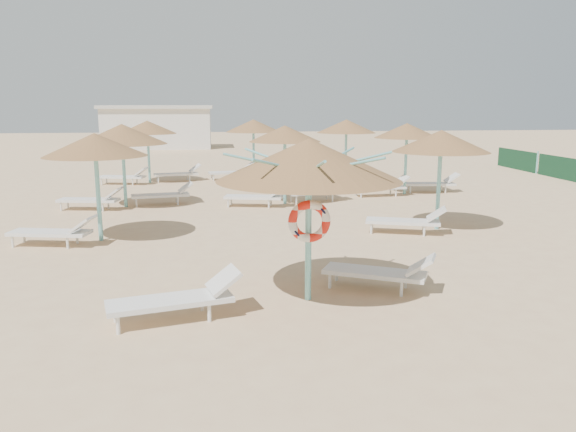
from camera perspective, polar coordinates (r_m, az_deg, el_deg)
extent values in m
plane|color=tan|center=(10.21, 1.62, -7.84)|extent=(120.00, 120.00, 0.00)
cylinder|color=#76CCCC|center=(9.57, 2.08, -1.86)|extent=(0.11, 0.11, 2.34)
cone|color=#91613A|center=(9.36, 2.14, 5.75)|extent=(3.12, 3.12, 0.70)
cylinder|color=#76CCCC|center=(9.39, 2.13, 4.20)|extent=(0.20, 0.20, 0.12)
cylinder|color=#76CCCC|center=(9.51, 6.42, 5.49)|extent=(1.41, 0.04, 0.36)
cylinder|color=#76CCCC|center=(9.96, 4.56, 5.78)|extent=(1.03, 1.03, 0.36)
cylinder|color=#76CCCC|center=(10.07, 1.48, 5.88)|extent=(0.04, 1.41, 0.36)
cylinder|color=#76CCCC|center=(9.80, -1.28, 5.73)|extent=(1.03, 1.03, 0.36)
cylinder|color=#76CCCC|center=(9.28, -2.26, 5.41)|extent=(1.41, 0.04, 0.36)
cylinder|color=#76CCCC|center=(8.80, -0.60, 5.09)|extent=(1.03, 1.03, 0.36)
cylinder|color=#76CCCC|center=(8.67, 2.90, 4.98)|extent=(0.04, 1.41, 0.36)
cylinder|color=#76CCCC|center=(8.97, 5.87, 5.15)|extent=(1.03, 1.03, 0.36)
torus|color=red|center=(9.42, 2.19, -0.55)|extent=(0.73, 0.15, 0.73)
cylinder|color=silver|center=(8.79, -16.89, -10.58)|extent=(0.06, 0.06, 0.28)
cylinder|color=silver|center=(9.27, -17.14, -9.45)|extent=(0.06, 0.06, 0.28)
cylinder|color=silver|center=(8.97, -8.00, -9.73)|extent=(0.06, 0.06, 0.28)
cylinder|color=silver|center=(9.44, -8.72, -8.68)|extent=(0.06, 0.06, 0.28)
cube|color=silver|center=(9.05, -11.89, -8.46)|extent=(2.03, 1.08, 0.08)
cube|color=silver|center=(9.13, -6.57, -6.48)|extent=(0.63, 0.71, 0.37)
cylinder|color=silver|center=(10.45, 4.26, -6.62)|extent=(0.06, 0.06, 0.27)
cylinder|color=silver|center=(10.90, 4.96, -5.87)|extent=(0.06, 0.06, 0.27)
cylinder|color=silver|center=(10.20, 11.45, -7.28)|extent=(0.06, 0.06, 0.27)
cylinder|color=silver|center=(10.66, 11.85, -6.48)|extent=(0.06, 0.06, 0.27)
cube|color=silver|center=(10.46, 8.77, -5.71)|extent=(1.92, 1.38, 0.08)
cube|color=silver|center=(10.27, 13.36, -4.83)|extent=(0.69, 0.74, 0.35)
cylinder|color=#76CCCC|center=(14.57, -18.72, 2.03)|extent=(0.11, 0.11, 2.30)
cone|color=#91613A|center=(14.44, -19.03, 6.87)|extent=(2.48, 2.48, 0.56)
cylinder|color=#76CCCC|center=(14.45, -18.97, 5.95)|extent=(0.20, 0.20, 0.12)
cylinder|color=silver|center=(14.82, -26.18, -2.37)|extent=(0.06, 0.06, 0.28)
cylinder|color=silver|center=(15.24, -25.23, -1.94)|extent=(0.06, 0.06, 0.28)
cylinder|color=silver|center=(14.18, -21.49, -2.57)|extent=(0.06, 0.06, 0.28)
cylinder|color=silver|center=(14.61, -20.63, -2.11)|extent=(0.06, 0.06, 0.28)
cube|color=silver|center=(14.60, -23.05, -1.57)|extent=(1.99, 1.00, 0.08)
cube|color=silver|center=(14.18, -20.08, -0.73)|extent=(0.60, 0.69, 0.36)
cylinder|color=#76CCCC|center=(19.19, -16.31, 4.28)|extent=(0.11, 0.11, 2.30)
cone|color=#91613A|center=(19.08, -16.52, 7.99)|extent=(2.87, 2.87, 0.65)
cylinder|color=#76CCCC|center=(19.10, -16.48, 7.25)|extent=(0.20, 0.20, 0.12)
cylinder|color=silver|center=(19.24, -22.06, 0.88)|extent=(0.06, 0.06, 0.28)
cylinder|color=silver|center=(19.69, -21.46, 1.14)|extent=(0.06, 0.06, 0.28)
cylinder|color=silver|center=(18.72, -18.31, 0.86)|extent=(0.06, 0.06, 0.28)
cylinder|color=silver|center=(19.18, -17.78, 1.13)|extent=(0.06, 0.06, 0.28)
cube|color=silver|center=(19.12, -19.61, 1.54)|extent=(1.98, 0.94, 0.08)
cube|color=silver|center=(18.77, -17.26, 2.26)|extent=(0.58, 0.68, 0.36)
cylinder|color=silver|center=(19.19, -15.14, 1.29)|extent=(0.06, 0.06, 0.28)
cylinder|color=silver|center=(19.69, -15.19, 1.53)|extent=(0.06, 0.06, 0.28)
cylinder|color=silver|center=(19.28, -11.13, 1.52)|extent=(0.06, 0.06, 0.28)
cylinder|color=silver|center=(19.77, -11.29, 1.75)|extent=(0.06, 0.06, 0.28)
cube|color=silver|center=(19.45, -12.84, 2.07)|extent=(1.98, 0.94, 0.08)
cube|color=silver|center=(19.49, -10.38, 2.90)|extent=(0.58, 0.68, 0.36)
cylinder|color=#76CCCC|center=(24.96, -13.97, 5.92)|extent=(0.11, 0.11, 2.30)
cone|color=#91613A|center=(24.88, -14.10, 8.75)|extent=(2.46, 2.46, 0.55)
cylinder|color=#76CCCC|center=(24.89, -14.08, 8.22)|extent=(0.20, 0.20, 0.12)
cylinder|color=silver|center=(24.91, -18.41, 3.33)|extent=(0.06, 0.06, 0.28)
cylinder|color=silver|center=(25.36, -17.96, 3.49)|extent=(0.06, 0.06, 0.28)
cylinder|color=silver|center=(24.40, -15.50, 3.34)|extent=(0.06, 0.06, 0.28)
cylinder|color=silver|center=(24.86, -15.09, 3.50)|extent=(0.06, 0.06, 0.28)
cube|color=silver|center=(24.80, -16.51, 3.83)|extent=(1.99, 1.02, 0.08)
cube|color=silver|center=(24.47, -14.69, 4.40)|extent=(0.60, 0.69, 0.36)
cylinder|color=silver|center=(24.91, -13.03, 3.62)|extent=(0.06, 0.06, 0.28)
cylinder|color=silver|center=(25.40, -13.17, 3.76)|extent=(0.06, 0.06, 0.28)
cylinder|color=silver|center=(25.10, -9.97, 3.79)|extent=(0.06, 0.06, 0.28)
cylinder|color=silver|center=(25.59, -10.16, 3.93)|extent=(0.06, 0.06, 0.28)
cube|color=silver|center=(25.23, -11.31, 4.20)|extent=(1.99, 1.02, 0.08)
cube|color=silver|center=(25.34, -9.43, 4.84)|extent=(0.60, 0.69, 0.36)
cylinder|color=#76CCCC|center=(19.00, -0.32, 4.67)|extent=(0.11, 0.11, 2.30)
cone|color=#91613A|center=(18.90, -0.32, 8.38)|extent=(2.41, 2.41, 0.54)
cylinder|color=#76CCCC|center=(18.91, -0.32, 7.68)|extent=(0.20, 0.20, 0.12)
cylinder|color=silver|center=(18.56, -6.09, 1.29)|extent=(0.06, 0.06, 0.28)
cylinder|color=silver|center=(19.04, -5.78, 1.55)|extent=(0.06, 0.06, 0.28)
cylinder|color=silver|center=(18.33, -1.96, 1.22)|extent=(0.06, 0.06, 0.28)
cylinder|color=silver|center=(18.82, -1.75, 1.49)|extent=(0.06, 0.06, 0.28)
cube|color=silver|center=(18.62, -3.53, 1.93)|extent=(1.99, 1.03, 0.08)
cube|color=silver|center=(18.47, -0.94, 2.63)|extent=(0.61, 0.69, 0.36)
cylinder|color=silver|center=(19.07, 0.85, 1.63)|extent=(0.06, 0.06, 0.28)
cylinder|color=silver|center=(19.53, 0.33, 1.86)|extent=(0.06, 0.06, 0.28)
cylinder|color=silver|center=(19.59, 4.54, 1.85)|extent=(0.06, 0.06, 0.28)
cylinder|color=silver|center=(20.04, 3.95, 2.07)|extent=(0.06, 0.06, 0.28)
cube|color=silver|center=(19.57, 2.78, 2.39)|extent=(1.99, 1.03, 0.08)
cube|color=silver|center=(19.88, 5.05, 3.20)|extent=(0.61, 0.69, 0.36)
cylinder|color=#76CCCC|center=(25.85, -3.51, 6.41)|extent=(0.11, 0.11, 2.30)
cone|color=#91613A|center=(25.78, -3.54, 9.15)|extent=(2.53, 2.53, 0.57)
cylinder|color=#76CCCC|center=(25.79, -3.53, 8.63)|extent=(0.20, 0.20, 0.12)
cylinder|color=silver|center=(25.14, -7.58, 3.88)|extent=(0.06, 0.06, 0.28)
cylinder|color=silver|center=(25.63, -7.76, 4.01)|extent=(0.06, 0.06, 0.28)
cylinder|color=silver|center=(25.38, -4.56, 4.01)|extent=(0.06, 0.06, 0.28)
cylinder|color=silver|center=(25.87, -4.80, 4.15)|extent=(0.06, 0.06, 0.28)
cube|color=silver|center=(25.49, -5.90, 4.43)|extent=(1.98, 0.93, 0.08)
cube|color=silver|center=(25.64, -4.04, 5.04)|extent=(0.58, 0.67, 0.36)
cylinder|color=#76CCCC|center=(15.64, 15.05, 2.84)|extent=(0.11, 0.11, 2.30)
cone|color=#91613A|center=(15.51, 15.29, 7.36)|extent=(2.57, 2.57, 0.58)
cylinder|color=#76CCCC|center=(15.53, 15.24, 6.49)|extent=(0.20, 0.20, 0.12)
cylinder|color=silver|center=(14.84, 8.45, -1.30)|extent=(0.06, 0.06, 0.28)
cylinder|color=silver|center=(15.32, 8.56, -0.90)|extent=(0.06, 0.06, 0.28)
cylinder|color=silver|center=(14.83, 13.67, -1.51)|extent=(0.06, 0.06, 0.28)
cylinder|color=silver|center=(15.32, 13.61, -1.10)|extent=(0.06, 0.06, 0.28)
cube|color=silver|center=(15.03, 11.57, -0.55)|extent=(2.00, 1.19, 0.08)
cube|color=silver|center=(15.01, 14.85, 0.22)|extent=(0.65, 0.72, 0.36)
cylinder|color=#76CCCC|center=(21.59, 11.86, 5.23)|extent=(0.11, 0.11, 2.30)
cone|color=#91613A|center=(21.50, 11.99, 8.49)|extent=(2.42, 2.42, 0.54)
cylinder|color=#76CCCC|center=(21.51, 11.96, 7.87)|extent=(0.20, 0.20, 0.12)
cylinder|color=silver|center=(20.49, 7.44, 2.21)|extent=(0.06, 0.06, 0.28)
cylinder|color=silver|center=(20.96, 6.97, 2.42)|extent=(0.06, 0.06, 0.28)
cylinder|color=silver|center=(21.00, 10.90, 2.32)|extent=(0.06, 0.06, 0.28)
cylinder|color=silver|center=(21.45, 10.37, 2.52)|extent=(0.06, 0.06, 0.28)
cube|color=silver|center=(20.98, 9.27, 2.86)|extent=(1.95, 0.81, 0.08)
cube|color=silver|center=(21.28, 11.42, 3.56)|extent=(0.54, 0.65, 0.36)
cylinder|color=silver|center=(21.93, 12.33, 2.64)|extent=(0.06, 0.06, 0.28)
cylinder|color=silver|center=(22.41, 12.03, 2.83)|extent=(0.06, 0.06, 0.28)
cylinder|color=silver|center=(22.29, 15.71, 2.61)|extent=(0.06, 0.06, 0.28)
cylinder|color=silver|center=(22.76, 15.34, 2.80)|extent=(0.06, 0.06, 0.28)
cube|color=silver|center=(22.35, 14.20, 3.18)|extent=(1.95, 0.81, 0.08)
cube|color=silver|center=(22.56, 16.31, 3.76)|extent=(0.54, 0.65, 0.36)
cylinder|color=#76CCCC|center=(25.34, 5.89, 6.27)|extent=(0.11, 0.11, 2.30)
cone|color=#91613A|center=(25.26, 5.95, 9.07)|extent=(2.61, 2.61, 0.59)
cylinder|color=#76CCCC|center=(25.27, 5.93, 8.53)|extent=(0.20, 0.20, 0.12)
cylinder|color=silver|center=(24.65, 1.67, 3.83)|extent=(0.06, 0.06, 0.28)
cylinder|color=silver|center=(25.15, 1.79, 3.97)|extent=(0.06, 0.06, 0.28)
cylinder|color=silver|center=(24.55, 4.81, 3.76)|extent=(0.06, 0.06, 0.28)
cylinder|color=silver|center=(25.05, 4.87, 3.91)|extent=(0.06, 0.06, 0.28)
cube|color=silver|center=(24.81, 3.57, 4.28)|extent=(1.99, 1.08, 0.08)
cube|color=silver|center=(24.74, 5.55, 4.79)|extent=(0.62, 0.70, 0.36)
cube|color=silver|center=(44.80, -13.08, 8.66)|extent=(8.00, 4.00, 3.00)
cube|color=beige|center=(44.76, -13.17, 10.73)|extent=(8.40, 4.40, 0.25)
cube|color=#194D27|center=(28.31, 26.14, 4.38)|extent=(0.08, 3.80, 1.00)
cube|color=#194D27|center=(31.71, 22.22, 5.32)|extent=(0.08, 3.80, 1.00)
cylinder|color=#76CCCC|center=(30.07, 23.98, 5.00)|extent=(0.08, 0.08, 1.10)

